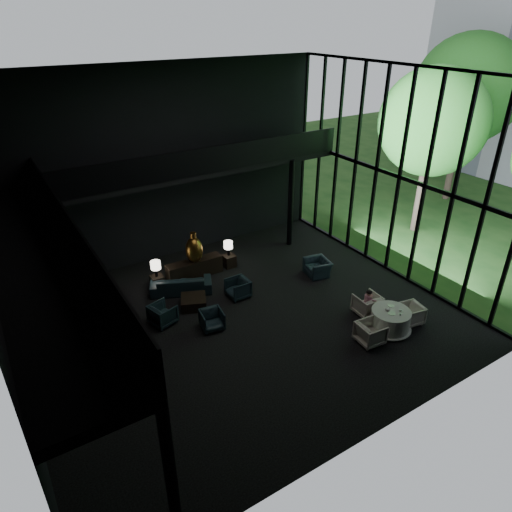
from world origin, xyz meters
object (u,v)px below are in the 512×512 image
table_lamp_left (156,266)px  console (194,268)px  side_table_right (229,261)px  dining_chair_east (410,313)px  lounge_armchair_south (212,319)px  lounge_armchair_west (163,313)px  window_armchair (318,265)px  side_table_left (157,282)px  dining_table (390,321)px  lounge_armchair_east (238,287)px  child (368,298)px  dining_chair_north (367,303)px  bronze_urn (194,250)px  dining_chair_west (371,331)px  coffee_table (194,302)px  sofa (181,280)px  table_lamp_right (228,245)px

table_lamp_left → console: bearing=0.9°
side_table_right → dining_chair_east: size_ratio=0.67×
lounge_armchair_south → side_table_right: bearing=61.5°
lounge_armchair_west → window_armchair: (6.62, -0.23, -0.01)m
console → lounge_armchair_west: (-2.28, -2.31, 0.06)m
side_table_left → dining_table: dining_table is taller
table_lamp_left → lounge_armchair_east: bearing=-43.4°
window_armchair → child: 3.24m
dining_chair_north → child: bearing=54.9°
bronze_urn → child: size_ratio=2.11×
child → lounge_armchair_south: bearing=-24.4°
console → dining_chair_west: dining_chair_west is taller
child → window_armchair: bearing=-96.1°
bronze_urn → coffee_table: bronze_urn is taller
lounge_armchair_east → dining_chair_north: size_ratio=0.91×
table_lamp_left → dining_chair_east: (6.56, -6.80, -0.59)m
sofa → lounge_armchair_east: size_ratio=3.08×
dining_table → dining_chair_east: bearing=-6.1°
sofa → lounge_armchair_south: sofa is taller
table_lamp_left → lounge_armchair_west: (-0.68, -2.28, -0.55)m
bronze_urn → lounge_armchair_west: bronze_urn is taller
coffee_table → dining_chair_north: bearing=-36.1°
lounge_armchair_south → dining_chair_north: dining_chair_north is taller
child → console: bearing=-55.2°
side_table_left → window_armchair: size_ratio=0.54×
table_lamp_left → lounge_armchair_south: bearing=-80.0°
console → lounge_armchair_south: (-0.99, -3.48, -0.00)m
sofa → dining_table: 7.78m
lounge_armchair_east → coffee_table: bearing=-99.5°
side_table_right → dining_chair_north: (2.47, -5.62, 0.20)m
dining_chair_north → side_table_left: bearing=-40.5°
console → lounge_armchair_east: (0.74, -2.24, 0.05)m
lounge_armchair_west → window_armchair: bearing=-108.1°
side_table_left → coffee_table: side_table_left is taller
window_armchair → dining_chair_north: dining_chair_north is taller
sofa → dining_chair_north: bearing=159.7°
lounge_armchair_east → dining_chair_north: bearing=44.1°
lounge_armchair_east → dining_chair_east: (4.21, -4.59, -0.03)m
side_table_right → dining_table: bearing=-69.8°
table_lamp_left → side_table_right: bearing=-0.0°
side_table_left → table_lamp_left: 0.72m
lounge_armchair_east → dining_chair_east: 6.23m
dining_chair_west → dining_chair_east: bearing=-83.7°
lounge_armchair_east → dining_chair_east: lounge_armchair_east is taller
table_lamp_right → coffee_table: table_lamp_right is taller
console → child: size_ratio=3.83×
console → lounge_armchair_west: 3.24m
lounge_armchair_west → lounge_armchair_east: 3.03m
child → lounge_armchair_west: bearing=-28.7°
side_table_right → lounge_armchair_south: bearing=-126.9°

